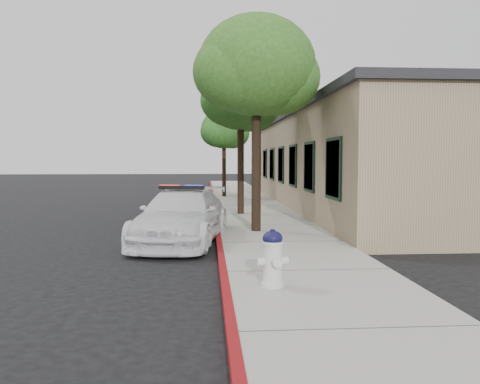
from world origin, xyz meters
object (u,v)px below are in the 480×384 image
street_tree_mid (241,100)px  street_tree_far (224,131)px  police_car (182,216)px  street_tree_near (257,71)px  clapboard_building (363,161)px  fire_hydrant (273,258)px

street_tree_mid → street_tree_far: street_tree_mid is taller
police_car → street_tree_far: size_ratio=1.06×
street_tree_near → street_tree_far: 12.66m
street_tree_mid → street_tree_far: (-0.31, 8.28, -0.66)m
clapboard_building → street_tree_far: (-5.97, 5.45, 1.64)m
clapboard_building → fire_hydrant: bearing=-114.3°
police_car → fire_hydrant: 5.23m
street_tree_near → street_tree_far: bearing=92.0°
street_tree_mid → street_tree_far: bearing=92.1°
clapboard_building → street_tree_far: bearing=137.6°
street_tree_near → street_tree_mid: bearing=91.8°
police_car → street_tree_far: (1.63, 13.56, 3.06)m
street_tree_far → clapboard_building: bearing=-42.4°
fire_hydrant → street_tree_mid: 10.91m
street_tree_mid → police_car: bearing=-110.1°
clapboard_building → street_tree_near: size_ratio=3.44×
police_car → clapboard_building: bearing=56.6°
fire_hydrant → street_tree_near: size_ratio=0.15×
clapboard_building → street_tree_far: size_ratio=4.35×
street_tree_near → street_tree_mid: 4.36m
police_car → street_tree_mid: size_ratio=0.90×
street_tree_near → street_tree_mid: size_ratio=1.07×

